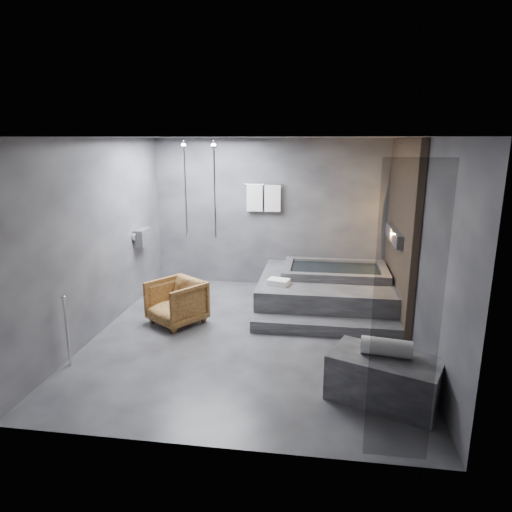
# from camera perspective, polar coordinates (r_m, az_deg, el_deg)

# --- Properties ---
(room) EXTENTS (5.00, 5.04, 2.82)m
(room) POSITION_cam_1_polar(r_m,az_deg,el_deg) (6.42, 3.33, 5.00)
(room) COLOR #2B2B2D
(room) RESTS_ON ground
(tub_deck) EXTENTS (2.20, 2.00, 0.50)m
(tub_deck) POSITION_cam_1_polar(r_m,az_deg,el_deg) (7.93, 8.67, -4.33)
(tub_deck) COLOR #303032
(tub_deck) RESTS_ON ground
(tub_step) EXTENTS (2.20, 0.36, 0.18)m
(tub_step) POSITION_cam_1_polar(r_m,az_deg,el_deg) (6.88, 8.65, -8.74)
(tub_step) COLOR #303032
(tub_step) RESTS_ON ground
(concrete_bench) EXTENTS (1.30, 1.02, 0.52)m
(concrete_bench) POSITION_cam_1_polar(r_m,az_deg,el_deg) (5.31, 15.69, -14.55)
(concrete_bench) COLOR #303033
(concrete_bench) RESTS_ON ground
(driftwood_chair) EXTENTS (1.02, 1.03, 0.68)m
(driftwood_chair) POSITION_cam_1_polar(r_m,az_deg,el_deg) (7.17, -9.91, -5.69)
(driftwood_chair) COLOR #4D2F13
(driftwood_chair) RESTS_ON ground
(rolled_towel) EXTENTS (0.56, 0.28, 0.19)m
(rolled_towel) POSITION_cam_1_polar(r_m,az_deg,el_deg) (5.19, 16.00, -10.90)
(rolled_towel) COLOR silver
(rolled_towel) RESTS_ON concrete_bench
(deck_towel) EXTENTS (0.38, 0.31, 0.09)m
(deck_towel) POSITION_cam_1_polar(r_m,az_deg,el_deg) (7.37, 2.85, -3.24)
(deck_towel) COLOR white
(deck_towel) RESTS_ON tub_deck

